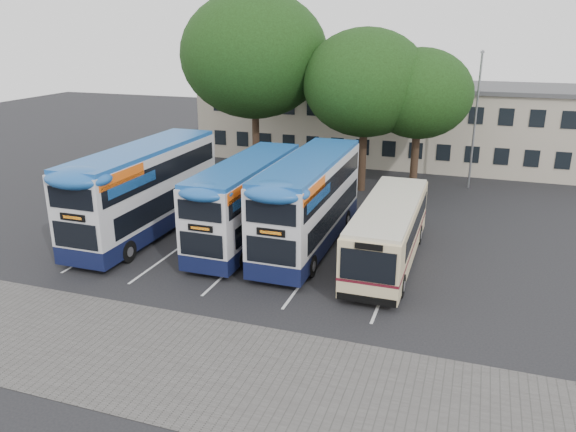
# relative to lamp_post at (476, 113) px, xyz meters

# --- Properties ---
(ground) EXTENTS (120.00, 120.00, 0.00)m
(ground) POSITION_rel_lamp_post_xyz_m (-6.00, -19.97, -5.08)
(ground) COLOR black
(ground) RESTS_ON ground
(paving_strip) EXTENTS (40.00, 6.00, 0.01)m
(paving_strip) POSITION_rel_lamp_post_xyz_m (-8.00, -24.97, -5.08)
(paving_strip) COLOR #595654
(paving_strip) RESTS_ON ground
(bay_lines) EXTENTS (14.12, 11.00, 0.01)m
(bay_lines) POSITION_rel_lamp_post_xyz_m (-9.75, -14.97, -5.08)
(bay_lines) COLOR silver
(bay_lines) RESTS_ON ground
(depot_building) EXTENTS (32.40, 8.40, 6.20)m
(depot_building) POSITION_rel_lamp_post_xyz_m (-6.00, 7.02, -1.93)
(depot_building) COLOR #BAAC96
(depot_building) RESTS_ON ground
(lamp_post) EXTENTS (0.25, 1.05, 9.06)m
(lamp_post) POSITION_rel_lamp_post_xyz_m (0.00, 0.00, 0.00)
(lamp_post) COLOR gray
(lamp_post) RESTS_ON ground
(tree_left) EXTENTS (10.00, 10.00, 12.88)m
(tree_left) POSITION_rel_lamp_post_xyz_m (-14.66, -2.28, 3.53)
(tree_left) COLOR black
(tree_left) RESTS_ON ground
(tree_mid) EXTENTS (8.02, 8.02, 10.49)m
(tree_mid) POSITION_rel_lamp_post_xyz_m (-6.82, -2.87, 1.98)
(tree_mid) COLOR black
(tree_mid) RESTS_ON ground
(tree_right) EXTENTS (6.64, 6.64, 9.29)m
(tree_right) POSITION_rel_lamp_post_xyz_m (-3.49, -2.31, 1.36)
(tree_right) COLOR black
(tree_right) RESTS_ON ground
(bus_dd_left) EXTENTS (2.71, 11.19, 4.66)m
(bus_dd_left) POSITION_rel_lamp_post_xyz_m (-15.84, -14.72, -2.52)
(bus_dd_left) COLOR #0F1538
(bus_dd_left) RESTS_ON ground
(bus_dd_mid) EXTENTS (2.43, 10.03, 4.18)m
(bus_dd_mid) POSITION_rel_lamp_post_xyz_m (-10.38, -14.06, -2.78)
(bus_dd_mid) COLOR #0F1538
(bus_dd_mid) RESTS_ON ground
(bus_dd_right) EXTENTS (2.61, 10.75, 4.48)m
(bus_dd_right) POSITION_rel_lamp_post_xyz_m (-7.23, -13.65, -2.62)
(bus_dd_right) COLOR #0F1538
(bus_dd_right) RESTS_ON ground
(bus_single) EXTENTS (2.49, 9.80, 2.92)m
(bus_single) POSITION_rel_lamp_post_xyz_m (-3.16, -14.47, -3.43)
(bus_single) COLOR beige
(bus_single) RESTS_ON ground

